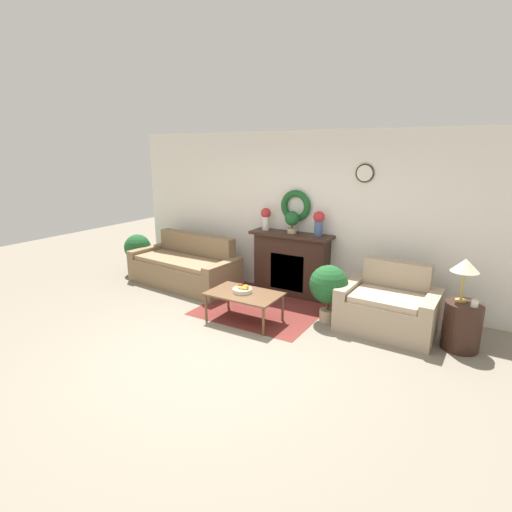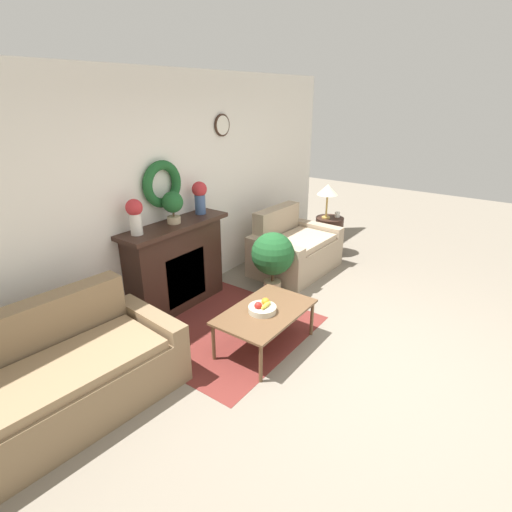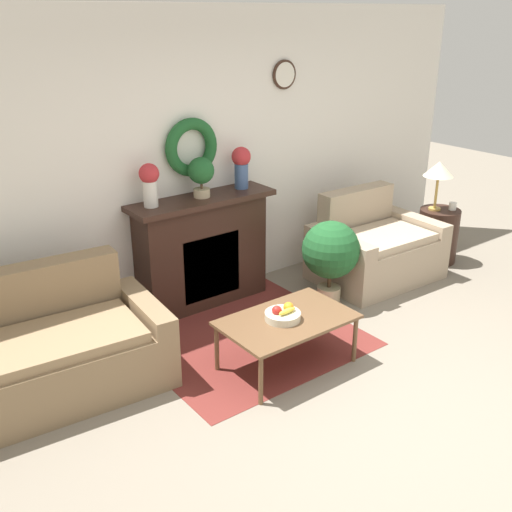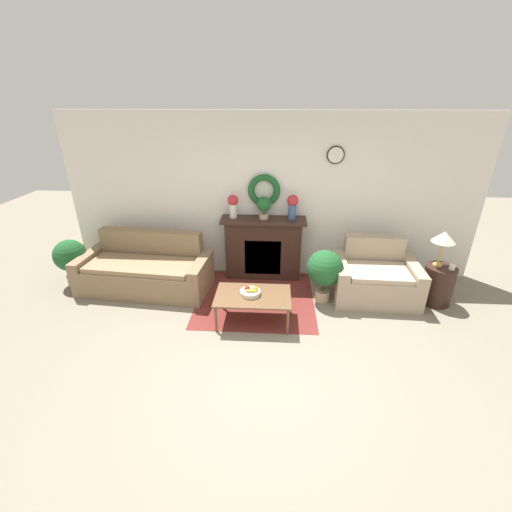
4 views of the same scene
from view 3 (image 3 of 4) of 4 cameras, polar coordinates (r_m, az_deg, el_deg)
ground_plane at (r=4.41m, az=14.30°, el=-15.08°), size 16.00×16.00×0.00m
floor_rug at (r=5.27m, az=-1.27°, el=-7.55°), size 1.80×1.74×0.01m
wall_back at (r=5.63m, az=-5.47°, el=9.14°), size 6.80×0.17×2.70m
fireplace at (r=5.65m, az=-5.13°, el=0.50°), size 1.40×0.41×1.07m
couch_left at (r=4.66m, az=-21.56°, el=-9.24°), size 2.13×1.08×0.89m
loveseat_right at (r=6.39m, az=11.21°, el=0.65°), size 1.29×0.94×0.90m
coffee_table at (r=4.68m, az=2.98°, el=-6.35°), size 1.03×0.64×0.42m
fruit_bowl at (r=4.63m, az=2.59°, el=-5.58°), size 0.28×0.28×0.12m
side_table_by_loveseat at (r=7.01m, az=16.91°, el=1.90°), size 0.44×0.44×0.60m
table_lamp at (r=6.78m, az=17.03°, el=7.82°), size 0.33×0.33×0.54m
mug at (r=6.94m, az=18.22°, el=4.53°), size 0.08×0.08×0.08m
vase_on_mantel_left at (r=5.19m, az=-10.11°, el=6.98°), size 0.17×0.17×0.38m
vase_on_mantel_right at (r=5.67m, az=-1.41°, el=8.72°), size 0.18×0.18×0.40m
potted_plant_on_mantel at (r=5.41m, az=-5.25°, el=7.87°), size 0.24×0.24×0.36m
potted_plant_floor_by_loveseat at (r=5.66m, az=7.12°, el=0.37°), size 0.55×0.55×0.83m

